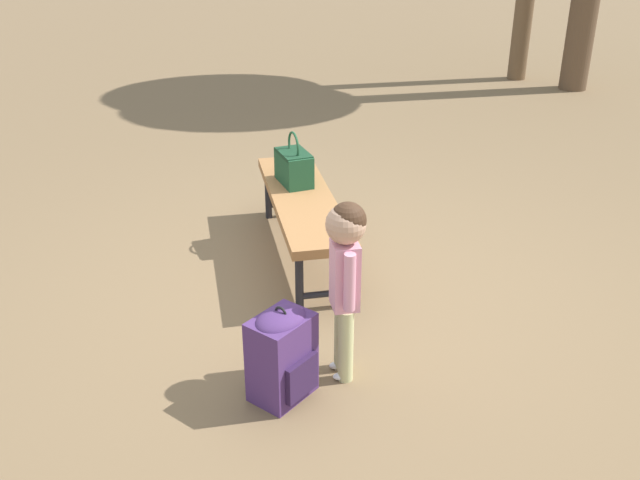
# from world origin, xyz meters

# --- Properties ---
(ground_plane) EXTENTS (40.00, 40.00, 0.00)m
(ground_plane) POSITION_xyz_m (0.00, 0.00, 0.00)
(ground_plane) COLOR brown
(ground_plane) RESTS_ON ground
(park_bench) EXTENTS (1.64, 0.63, 0.45)m
(park_bench) POSITION_xyz_m (-0.58, -0.00, 0.39)
(park_bench) COLOR #9E6B3D
(park_bench) RESTS_ON ground
(handbag) EXTENTS (0.33, 0.19, 0.37)m
(handbag) POSITION_xyz_m (-0.82, 0.02, 0.58)
(handbag) COLOR #1E4C2D
(handbag) RESTS_ON park_bench
(child_standing) EXTENTS (0.26, 0.20, 0.96)m
(child_standing) POSITION_xyz_m (0.75, -0.22, 0.64)
(child_standing) COLOR #CCCC8C
(child_standing) RESTS_ON ground
(backpack_large) EXTENTS (0.35, 0.37, 0.51)m
(backpack_large) POSITION_xyz_m (0.81, -0.57, 0.25)
(backpack_large) COLOR #4C2D66
(backpack_large) RESTS_ON ground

